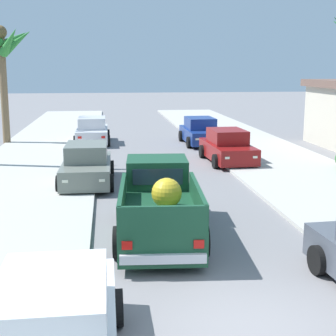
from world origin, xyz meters
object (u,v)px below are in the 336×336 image
object	(u,v)px
car_right_near	(200,132)
car_left_far	(92,131)
car_right_mid	(227,147)
palm_tree_left_back	(2,50)
car_left_mid	(53,331)
pickup_truck	(159,205)
car_right_far	(87,165)

from	to	relation	value
car_right_near	car_left_far	distance (m)	6.30
car_right_near	car_right_mid	world-z (taller)	same
car_right_mid	palm_tree_left_back	bearing A→B (deg)	147.91
car_left_mid	car_right_near	bearing A→B (deg)	73.74
pickup_truck	car_right_mid	size ratio (longest dim) A/B	1.24
car_right_mid	pickup_truck	bearing A→B (deg)	-113.86
car_right_near	car_right_far	bearing A→B (deg)	-123.83
car_right_far	palm_tree_left_back	size ratio (longest dim) A/B	0.64
pickup_truck	car_left_far	xyz separation A→B (m)	(-2.18, 16.27, -0.08)
car_left_mid	palm_tree_left_back	world-z (taller)	palm_tree_left_back
car_left_mid	palm_tree_left_back	bearing A→B (deg)	102.32
car_right_mid	palm_tree_left_back	distance (m)	14.11
car_left_mid	car_right_far	distance (m)	11.94
car_right_mid	palm_tree_left_back	xyz separation A→B (m)	(-11.30, 7.09, 4.61)
car_right_near	car_right_mid	bearing A→B (deg)	-87.76
car_right_far	pickup_truck	bearing A→B (deg)	-70.77
pickup_truck	car_right_near	world-z (taller)	pickup_truck
pickup_truck	car_right_far	distance (m)	6.39
car_left_mid	car_right_far	xyz separation A→B (m)	(0.02, 11.94, 0.00)
car_right_far	palm_tree_left_back	world-z (taller)	palm_tree_left_back
car_left_mid	palm_tree_left_back	size ratio (longest dim) A/B	0.64
pickup_truck	car_left_far	distance (m)	16.42
pickup_truck	car_right_far	size ratio (longest dim) A/B	1.24
car_right_near	car_right_mid	xyz separation A→B (m)	(0.22, -5.59, 0.00)
car_left_far	pickup_truck	bearing A→B (deg)	-82.37
car_left_mid	car_left_far	distance (m)	22.17
car_left_mid	car_right_mid	bearing A→B (deg)	67.66
car_left_mid	car_right_mid	world-z (taller)	same
pickup_truck	palm_tree_left_back	bearing A→B (deg)	112.92
car_left_far	palm_tree_left_back	world-z (taller)	palm_tree_left_back
car_right_mid	car_right_far	size ratio (longest dim) A/B	1.01
car_right_near	car_right_far	xyz separation A→B (m)	(-6.13, -9.15, 0.00)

